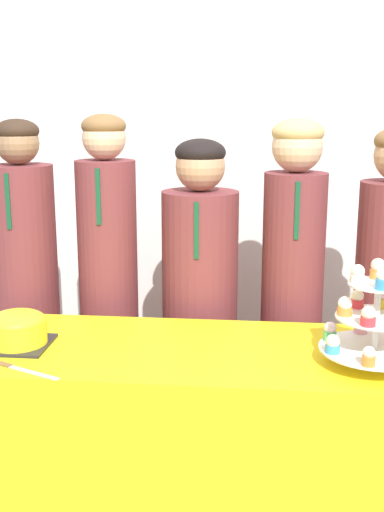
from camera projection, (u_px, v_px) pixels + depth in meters
wall_back at (226, 145)px, 3.19m from camera, size 9.00×0.06×2.70m
table at (205, 452)px, 2.21m from camera, size 1.67×0.59×0.76m
round_cake at (18, 328)px, 2.14m from camera, size 0.21×0.21×0.12m
cake_knife at (12, 367)px, 1.97m from camera, size 0.26×0.13×0.01m
cupcake_stand at (375, 319)px, 1.96m from camera, size 0.34×0.34×0.33m
student_0 at (27, 304)px, 2.74m from camera, size 0.27×0.28×1.49m
student_1 at (109, 302)px, 2.70m from camera, size 0.25×0.25×1.51m
student_2 at (200, 319)px, 2.68m from camera, size 0.31×0.32×1.42m
student_3 at (292, 306)px, 2.62m from camera, size 0.25×0.26×1.50m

